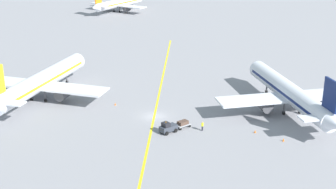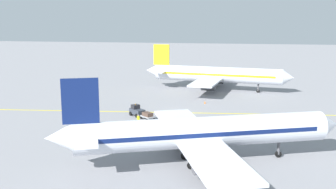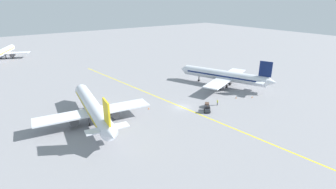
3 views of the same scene
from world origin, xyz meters
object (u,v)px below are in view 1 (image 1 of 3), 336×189
object	(u,v)px
airplane_distant_taxiing	(119,3)
airplane_adjacent_stand	(289,93)
baggage_cart_trailing	(183,124)
traffic_cone_near_nose	(115,104)
traffic_cone_mid_apron	(255,131)
ground_crew_worker	(202,126)
airplane_at_gate	(41,82)
traffic_cone_by_wingtip	(283,140)
baggage_tug_dark	(168,128)

from	to	relation	value
airplane_distant_taxiing	airplane_adjacent_stand	bearing A→B (deg)	-59.14
baggage_cart_trailing	traffic_cone_near_nose	size ratio (longest dim) A/B	5.21
airplane_adjacent_stand	airplane_distant_taxiing	xyz separation A→B (m)	(-59.16, 99.01, -0.37)
traffic_cone_mid_apron	ground_crew_worker	bearing A→B (deg)	-176.62
airplane_adjacent_stand	ground_crew_worker	world-z (taller)	airplane_adjacent_stand
ground_crew_worker	airplane_adjacent_stand	bearing A→B (deg)	36.96
airplane_at_gate	traffic_cone_by_wingtip	size ratio (longest dim) A/B	64.55
airplane_adjacent_stand	ground_crew_worker	bearing A→B (deg)	-143.04
airplane_distant_taxiing	traffic_cone_mid_apron	xyz separation A→B (m)	(52.89, -109.93, -3.06)
airplane_adjacent_stand	ground_crew_worker	xyz separation A→B (m)	(-15.22, -11.45, -2.80)
traffic_cone_mid_apron	traffic_cone_near_nose	bearing A→B (deg)	162.09
airplane_at_gate	airplane_distant_taxiing	xyz separation A→B (m)	(-10.54, 100.11, -0.37)
airplane_distant_taxiing	traffic_cone_near_nose	size ratio (longest dim) A/B	55.20
airplane_at_gate	traffic_cone_near_nose	xyz separation A→B (m)	(15.46, -1.13, -3.43)
baggage_cart_trailing	ground_crew_worker	distance (m)	3.56
baggage_tug_dark	airplane_at_gate	bearing A→B (deg)	156.48
baggage_cart_trailing	traffic_cone_by_wingtip	distance (m)	17.18
ground_crew_worker	traffic_cone_by_wingtip	distance (m)	13.64
ground_crew_worker	traffic_cone_by_wingtip	xyz separation A→B (m)	(13.46, -2.10, -0.63)
baggage_tug_dark	baggage_cart_trailing	xyz separation A→B (m)	(2.23, 2.43, -0.14)
airplane_at_gate	airplane_distant_taxiing	bearing A→B (deg)	96.01
airplane_distant_taxiing	baggage_cart_trailing	size ratio (longest dim) A/B	10.60
ground_crew_worker	traffic_cone_near_nose	distance (m)	20.19
airplane_at_gate	baggage_cart_trailing	world-z (taller)	airplane_at_gate
baggage_tug_dark	ground_crew_worker	size ratio (longest dim) A/B	1.92
airplane_adjacent_stand	airplane_distant_taxiing	size ratio (longest dim) A/B	1.12
ground_crew_worker	traffic_cone_mid_apron	distance (m)	8.98
airplane_at_gate	airplane_distant_taxiing	world-z (taller)	airplane_at_gate
airplane_at_gate	airplane_adjacent_stand	bearing A→B (deg)	1.31
traffic_cone_mid_apron	airplane_adjacent_stand	bearing A→B (deg)	60.12
airplane_adjacent_stand	traffic_cone_mid_apron	world-z (taller)	airplane_adjacent_stand
ground_crew_worker	traffic_cone_by_wingtip	bearing A→B (deg)	-8.88
traffic_cone_near_nose	traffic_cone_by_wingtip	world-z (taller)	same
ground_crew_worker	airplane_distant_taxiing	bearing A→B (deg)	111.70
airplane_distant_taxiing	baggage_cart_trailing	world-z (taller)	airplane_distant_taxiing
airplane_at_gate	traffic_cone_mid_apron	xyz separation A→B (m)	(42.35, -9.82, -3.43)
airplane_adjacent_stand	baggage_cart_trailing	world-z (taller)	airplane_adjacent_stand
airplane_at_gate	baggage_cart_trailing	distance (m)	31.57
baggage_tug_dark	baggage_cart_trailing	distance (m)	3.30
baggage_tug_dark	baggage_cart_trailing	size ratio (longest dim) A/B	1.13
airplane_adjacent_stand	baggage_cart_trailing	distance (m)	21.76
airplane_adjacent_stand	traffic_cone_near_nose	size ratio (longest dim) A/B	62.06
ground_crew_worker	traffic_cone_near_nose	world-z (taller)	ground_crew_worker
baggage_tug_dark	traffic_cone_by_wingtip	size ratio (longest dim) A/B	5.87
airplane_adjacent_stand	airplane_distant_taxiing	distance (m)	115.34
ground_crew_worker	traffic_cone_near_nose	xyz separation A→B (m)	(-17.95, 9.22, -0.63)
traffic_cone_near_nose	traffic_cone_by_wingtip	distance (m)	33.39
airplane_adjacent_stand	baggage_cart_trailing	bearing A→B (deg)	-150.15
baggage_tug_dark	traffic_cone_mid_apron	world-z (taller)	baggage_tug_dark
ground_crew_worker	traffic_cone_mid_apron	xyz separation A→B (m)	(8.94, 0.53, -0.63)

